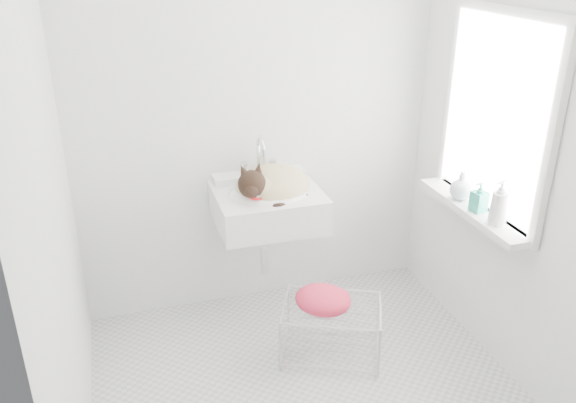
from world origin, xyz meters
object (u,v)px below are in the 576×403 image
object	(u,v)px
cat	(270,186)
wire_rack	(331,331)
bottle_a	(496,224)
bottle_b	(477,211)
bottle_c	(460,199)
sink	(268,191)

from	to	relation	value
cat	wire_rack	size ratio (longest dim) A/B	0.96
bottle_a	bottle_b	world-z (taller)	bottle_a
wire_rack	bottle_c	xyz separation A→B (m)	(0.78, 0.06, 0.70)
cat	bottle_a	world-z (taller)	cat
bottle_a	bottle_b	xyz separation A→B (m)	(0.00, 0.17, 0.00)
sink	bottle_b	size ratio (longest dim) A/B	3.71
cat	bottle_b	size ratio (longest dim) A/B	3.09
cat	sink	bearing A→B (deg)	110.15
bottle_a	cat	bearing A→B (deg)	143.18
cat	bottle_c	distance (m)	1.08
cat	bottle_b	distance (m)	1.15
cat	bottle_c	world-z (taller)	cat
wire_rack	bottle_b	size ratio (longest dim) A/B	3.23
sink	bottle_a	size ratio (longest dim) A/B	3.02
wire_rack	bottle_b	bearing A→B (deg)	-8.46
bottle_b	wire_rack	bearing A→B (deg)	171.54
bottle_b	bottle_a	bearing A→B (deg)	-90.00
sink	bottle_b	bearing A→B (deg)	-30.66
bottle_b	cat	bearing A→B (deg)	149.80
sink	cat	size ratio (longest dim) A/B	1.20
sink	bottle_a	distance (m)	1.27
sink	bottle_a	world-z (taller)	sink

